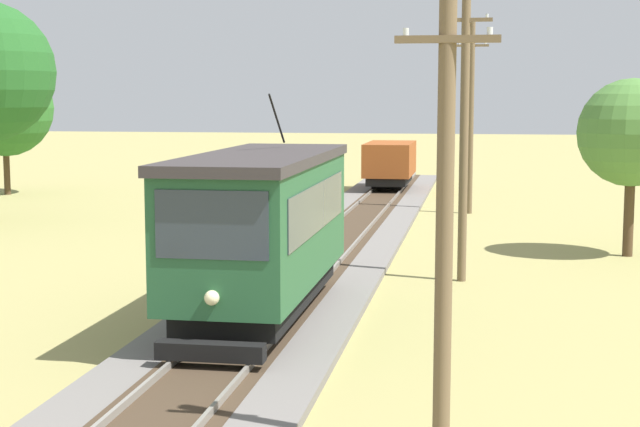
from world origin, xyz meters
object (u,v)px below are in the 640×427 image
at_px(tree_horizon, 4,108).
at_px(utility_pole_far, 471,117).
at_px(utility_pole_near_tram, 445,220).
at_px(tree_left_far, 632,133).
at_px(utility_pole_mid, 464,131).
at_px(freight_car, 390,163).
at_px(red_tram, 262,227).

bearing_deg(tree_horizon, utility_pole_far, -9.89).
bearing_deg(tree_horizon, utility_pole_near_tram, -54.30).
bearing_deg(tree_left_far, tree_horizon, 153.14).
height_order(utility_pole_far, tree_left_far, utility_pole_far).
height_order(utility_pole_mid, tree_left_far, utility_pole_mid).
bearing_deg(tree_left_far, utility_pole_mid, -135.74).
height_order(tree_left_far, tree_horizon, tree_horizon).
relative_size(freight_car, tree_horizon, 0.75).
relative_size(utility_pole_near_tram, tree_horizon, 0.96).
distance_m(utility_pole_near_tram, utility_pole_far, 28.77).
xyz_separation_m(utility_pole_mid, tree_horizon, (-23.62, 19.54, 0.32)).
distance_m(utility_pole_mid, tree_left_far, 7.15).
relative_size(utility_pole_far, tree_left_far, 1.45).
bearing_deg(utility_pole_near_tram, utility_pole_far, 90.00).
height_order(utility_pole_far, tree_horizon, utility_pole_far).
distance_m(utility_pole_mid, utility_pole_far, 15.42).
xyz_separation_m(utility_pole_near_tram, utility_pole_mid, (0.00, 13.34, 0.72)).
bearing_deg(utility_pole_near_tram, red_tram, 119.74).
bearing_deg(utility_pole_far, freight_car, 116.55).
distance_m(red_tram, tree_left_far, 14.45).
bearing_deg(utility_pole_mid, freight_car, 100.09).
bearing_deg(tree_left_far, utility_pole_far, 116.12).
xyz_separation_m(red_tram, freight_car, (-0.00, 29.83, -0.64)).
xyz_separation_m(red_tram, tree_left_far, (9.38, 10.86, 1.71)).
bearing_deg(utility_pole_mid, tree_left_far, 44.26).
distance_m(red_tram, utility_pole_mid, 7.51).
bearing_deg(utility_pole_near_tram, tree_left_far, 74.40).
bearing_deg(utility_pole_far, utility_pole_mid, -90.00).
xyz_separation_m(utility_pole_near_tram, tree_left_far, (5.12, 18.32, 0.51)).
relative_size(red_tram, tree_left_far, 1.52).
bearing_deg(utility_pole_far, utility_pole_near_tram, -90.00).
distance_m(utility_pole_far, tree_left_far, 11.62).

